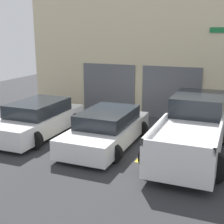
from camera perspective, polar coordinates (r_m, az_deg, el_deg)
The scene contains 8 objects.
ground_plane at distance 12.52m, azimuth 1.52°, elevation -3.96°, with size 28.00×28.00×0.00m, color #2D2D30.
shophouse_building at distance 15.06m, azimuth 6.11°, elevation 9.86°, with size 12.06×0.68×5.62m.
pickup_truck at distance 10.58m, azimuth 14.59°, elevation -3.05°, with size 2.50×5.20×1.81m.
sedan_white at distance 12.57m, azimuth -13.44°, elevation -1.28°, with size 2.25×4.35×1.34m.
sedan_side at distance 11.16m, azimuth -0.92°, elevation -3.08°, with size 2.22×4.48×1.26m.
parking_stripe_far_left at distance 13.61m, azimuth -18.44°, elevation -3.18°, with size 0.12×2.20×0.01m, color gold.
parking_stripe_left at distance 11.95m, azimuth -7.53°, elevation -4.97°, with size 0.12×2.20×0.01m, color gold.
parking_stripe_centre at distance 10.86m, azimuth 6.28°, elevation -6.96°, with size 0.12×2.20×0.01m, color gold.
Camera 1 is at (4.21, -11.12, 3.95)m, focal length 50.00 mm.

